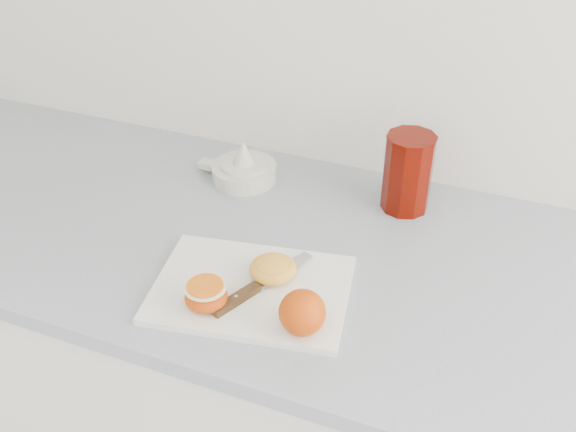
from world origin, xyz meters
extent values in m
cube|color=white|center=(0.19, 1.70, 0.43)|extent=(2.45, 0.60, 0.86)
cube|color=#A4AFB5|center=(0.19, 1.70, 0.88)|extent=(2.51, 0.64, 0.03)
cube|color=white|center=(0.12, 1.56, 0.90)|extent=(0.34, 0.27, 0.01)
sphere|color=#D65700|center=(0.23, 1.50, 0.94)|extent=(0.07, 0.07, 0.07)
ellipsoid|color=#D65700|center=(0.08, 1.49, 0.92)|extent=(0.07, 0.07, 0.04)
cylinder|color=#FFF7B7|center=(0.08, 1.49, 0.94)|extent=(0.06, 0.06, 0.00)
cylinder|color=orange|center=(0.08, 1.49, 0.94)|extent=(0.06, 0.06, 0.00)
ellipsoid|color=gold|center=(0.14, 1.59, 0.92)|extent=(0.08, 0.08, 0.03)
cylinder|color=orange|center=(0.14, 1.59, 0.93)|extent=(0.06, 0.06, 0.00)
cube|color=#483318|center=(0.11, 1.52, 0.91)|extent=(0.05, 0.09, 0.01)
cube|color=#B7B7BC|center=(0.16, 1.61, 0.91)|extent=(0.06, 0.11, 0.00)
cylinder|color=#B7B7BC|center=(0.11, 1.52, 0.91)|extent=(0.01, 0.01, 0.01)
cylinder|color=white|center=(-0.03, 1.87, 0.91)|extent=(0.13, 0.13, 0.03)
cylinder|color=white|center=(-0.03, 1.87, 0.93)|extent=(0.10, 0.10, 0.01)
cone|color=white|center=(-0.03, 1.87, 0.95)|extent=(0.05, 0.05, 0.05)
cube|color=white|center=(-0.11, 1.87, 0.91)|extent=(0.04, 0.03, 0.01)
ellipsoid|color=#E06100|center=(-0.02, 1.86, 0.93)|extent=(0.01, 0.01, 0.00)
ellipsoid|color=#E06100|center=(-0.05, 1.88, 0.93)|extent=(0.01, 0.01, 0.00)
ellipsoid|color=#E06100|center=(-0.04, 1.86, 0.93)|extent=(0.01, 0.01, 0.00)
ellipsoid|color=#E06100|center=(-0.02, 1.88, 0.93)|extent=(0.01, 0.01, 0.00)
cylinder|color=#590800|center=(0.29, 1.89, 0.96)|extent=(0.09, 0.09, 0.15)
cylinder|color=orange|center=(0.29, 1.89, 0.91)|extent=(0.07, 0.07, 0.02)
cylinder|color=#590800|center=(0.29, 1.89, 1.04)|extent=(0.09, 0.09, 0.00)
camera|label=1|loc=(0.46, 0.86, 1.58)|focal=40.00mm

